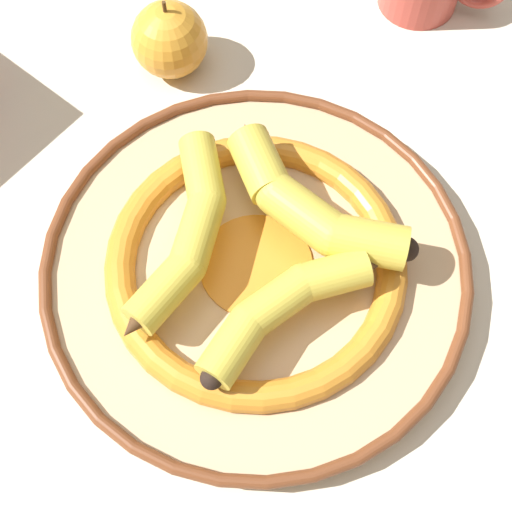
# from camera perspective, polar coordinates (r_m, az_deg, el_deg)

# --- Properties ---
(ground_plane) EXTENTS (2.80, 2.80, 0.00)m
(ground_plane) POSITION_cam_1_polar(r_m,az_deg,el_deg) (0.66, -2.56, -2.14)
(ground_plane) COLOR beige
(decorative_bowl) EXTENTS (0.39, 0.39, 0.04)m
(decorative_bowl) POSITION_cam_1_polar(r_m,az_deg,el_deg) (0.65, 0.00, -0.87)
(decorative_bowl) COLOR tan
(decorative_bowl) RESTS_ON ground_plane
(banana_a) EXTENTS (0.11, 0.20, 0.04)m
(banana_a) POSITION_cam_1_polar(r_m,az_deg,el_deg) (0.63, 4.15, 4.09)
(banana_a) COLOR gold
(banana_a) RESTS_ON decorative_bowl
(banana_b) EXTENTS (0.16, 0.12, 0.03)m
(banana_b) POSITION_cam_1_polar(r_m,az_deg,el_deg) (0.59, 2.30, -3.96)
(banana_b) COLOR gold
(banana_b) RESTS_ON decorative_bowl
(banana_c) EXTENTS (0.21, 0.07, 0.03)m
(banana_c) POSITION_cam_1_polar(r_m,az_deg,el_deg) (0.62, -5.51, 1.72)
(banana_c) COLOR gold
(banana_c) RESTS_ON decorative_bowl
(apple) EXTENTS (0.08, 0.08, 0.09)m
(apple) POSITION_cam_1_polar(r_m,az_deg,el_deg) (0.77, -6.94, 16.80)
(apple) COLOR gold
(apple) RESTS_ON ground_plane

